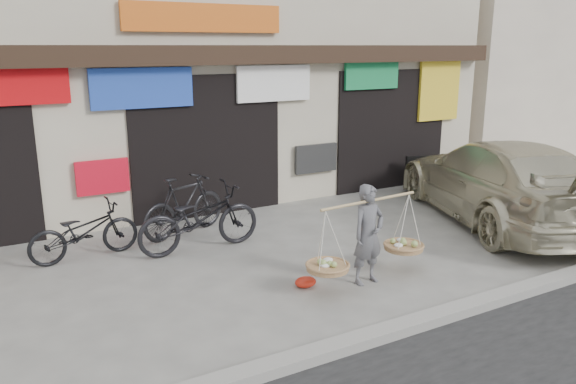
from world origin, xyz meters
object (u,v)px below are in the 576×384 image
bike_2 (199,218)px  suv (499,181)px  street_vendor (368,239)px  bike_1 (184,205)px  bike_0 (84,231)px

bike_2 → suv: size_ratio=0.35×
street_vendor → bike_1: 3.57m
bike_2 → street_vendor: bearing=-147.5°
bike_2 → suv: 5.62m
bike_2 → suv: (5.48, -1.24, 0.24)m
street_vendor → suv: bearing=11.7°
street_vendor → bike_0: (-3.25, 2.88, -0.20)m
bike_0 → bike_2: bike_2 is taller
bike_1 → bike_2: (-0.05, -0.87, 0.00)m
street_vendor → suv: (3.91, 1.12, 0.13)m
bike_1 → street_vendor: bearing=-175.8°
street_vendor → bike_1: size_ratio=1.11×
street_vendor → suv: suv is taller
suv → street_vendor: bearing=35.8°
bike_1 → bike_2: 0.87m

